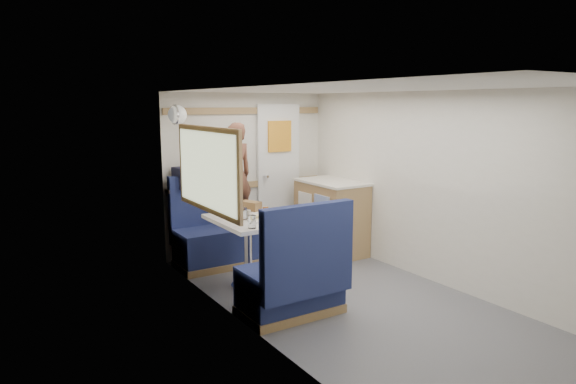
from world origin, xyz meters
TOP-DOWN VIEW (x-y plane):
  - floor at (0.00, 0.00)m, footprint 4.50×4.50m
  - ceiling at (0.00, 0.00)m, footprint 4.50×4.50m
  - wall_back at (0.00, 2.25)m, footprint 2.20×0.02m
  - wall_left at (-1.10, 0.00)m, footprint 0.02×4.50m
  - wall_right at (1.10, 0.00)m, footprint 0.02×4.50m
  - oak_trim_low at (0.00, 2.23)m, footprint 2.15×0.02m
  - oak_trim_high at (0.00, 2.23)m, footprint 2.15×0.02m
  - side_window at (-1.08, 1.00)m, footprint 0.04×1.30m
  - rear_door at (0.45, 2.22)m, footprint 0.62×0.12m
  - dinette_table at (-0.65, 1.00)m, footprint 0.62×0.92m
  - bench_far at (-0.65, 1.86)m, footprint 0.90×0.59m
  - bench_near at (-0.65, 0.14)m, footprint 0.90×0.59m
  - ledge at (-0.65, 2.12)m, footprint 0.90×0.14m
  - dome_light at (-1.04, 1.85)m, footprint 0.20×0.20m
  - galley_counter at (0.82, 1.55)m, footprint 0.57×0.92m
  - person at (-0.36, 1.86)m, footprint 0.47×0.33m
  - duffel_bag at (-0.74, 2.12)m, footprint 0.53×0.29m
  - tray at (-0.53, 0.89)m, footprint 0.32×0.38m
  - orange_fruit at (-0.47, 0.96)m, footprint 0.07×0.07m
  - cheese_block at (-0.63, 0.89)m, footprint 0.10×0.06m
  - wine_glass at (-0.74, 1.05)m, footprint 0.08×0.08m
  - tumbler_left at (-0.80, 0.63)m, footprint 0.08×0.08m
  - tumbler_mid at (-0.74, 1.21)m, footprint 0.06×0.06m
  - tumbler_right at (-0.70, 1.00)m, footprint 0.07×0.07m
  - beer_glass at (-0.43, 1.03)m, footprint 0.06×0.06m
  - pepper_grinder at (-0.63, 1.03)m, footprint 0.03×0.03m
  - salt_grinder at (-0.64, 0.99)m, footprint 0.04×0.04m
  - bread_loaf at (-0.43, 1.37)m, footprint 0.21×0.26m

SIDE VIEW (x-z plane):
  - floor at x=0.00m, z-range 0.00..0.00m
  - bench_far at x=-0.65m, z-range -0.22..0.83m
  - bench_near at x=-0.65m, z-range -0.22..0.83m
  - galley_counter at x=0.82m, z-range 0.01..0.93m
  - dinette_table at x=-0.65m, z-range 0.21..0.93m
  - tray at x=-0.53m, z-range 0.72..0.74m
  - cheese_block at x=-0.63m, z-range 0.74..0.77m
  - pepper_grinder at x=-0.63m, z-range 0.72..0.81m
  - salt_grinder at x=-0.64m, z-range 0.72..0.81m
  - beer_glass at x=-0.43m, z-range 0.72..0.81m
  - bread_loaf at x=-0.43m, z-range 0.72..0.82m
  - tumbler_mid at x=-0.74m, z-range 0.72..0.82m
  - orange_fruit at x=-0.47m, z-range 0.74..0.81m
  - tumbler_right at x=-0.70m, z-range 0.72..0.84m
  - tumbler_left at x=-0.80m, z-range 0.72..0.84m
  - wine_glass at x=-0.74m, z-range 0.76..0.93m
  - oak_trim_low at x=0.00m, z-range 0.81..0.89m
  - ledge at x=-0.65m, z-range 0.86..0.90m
  - rear_door at x=0.45m, z-range 0.04..1.90m
  - wall_back at x=0.00m, z-range 0.00..2.00m
  - wall_left at x=-1.10m, z-range 0.00..2.00m
  - wall_right at x=1.10m, z-range 0.00..2.00m
  - duffel_bag at x=-0.74m, z-range 0.90..1.14m
  - person at x=-0.36m, z-range 0.45..1.65m
  - side_window at x=-1.08m, z-range 0.89..1.61m
  - dome_light at x=-1.04m, z-range 1.65..1.85m
  - oak_trim_high at x=0.00m, z-range 1.74..1.82m
  - ceiling at x=0.00m, z-range 2.00..2.00m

